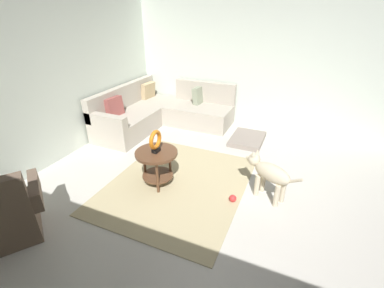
# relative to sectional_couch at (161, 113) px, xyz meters

# --- Properties ---
(ground_plane) EXTENTS (6.00, 6.00, 0.10)m
(ground_plane) POSITION_rel_sectional_couch_xyz_m (-1.99, -2.01, -0.34)
(ground_plane) COLOR beige
(wall_back) EXTENTS (6.00, 0.12, 2.70)m
(wall_back) POSITION_rel_sectional_couch_xyz_m (-1.99, 0.93, 1.06)
(wall_back) COLOR silver
(wall_back) RESTS_ON ground_plane
(wall_right) EXTENTS (0.12, 6.00, 2.70)m
(wall_right) POSITION_rel_sectional_couch_xyz_m (0.95, -2.01, 1.06)
(wall_right) COLOR silver
(wall_right) RESTS_ON ground_plane
(area_rug) EXTENTS (2.30, 1.90, 0.01)m
(area_rug) POSITION_rel_sectional_couch_xyz_m (-1.84, -1.31, -0.29)
(area_rug) COLOR tan
(area_rug) RESTS_ON ground_plane
(sectional_couch) EXTENTS (2.20, 2.25, 0.88)m
(sectional_couch) POSITION_rel_sectional_couch_xyz_m (0.00, 0.00, 0.00)
(sectional_couch) COLOR #B2A899
(sectional_couch) RESTS_ON ground_plane
(armchair) EXTENTS (1.00, 0.95, 0.88)m
(armchair) POSITION_rel_sectional_couch_xyz_m (-3.51, -0.05, 0.03)
(armchair) COLOR brown
(armchair) RESTS_ON ground_plane
(side_table) EXTENTS (0.60, 0.60, 0.54)m
(side_table) POSITION_rel_sectional_couch_xyz_m (-1.94, -1.04, 0.12)
(side_table) COLOR brown
(side_table) RESTS_ON ground_plane
(torus_sculpture) EXTENTS (0.28, 0.08, 0.33)m
(torus_sculpture) POSITION_rel_sectional_couch_xyz_m (-1.94, -1.04, 0.42)
(torus_sculpture) COLOR black
(torus_sculpture) RESTS_ON side_table
(dog_bed_mat) EXTENTS (0.80, 0.60, 0.09)m
(dog_bed_mat) POSITION_rel_sectional_couch_xyz_m (-0.01, -1.93, -0.25)
(dog_bed_mat) COLOR gray
(dog_bed_mat) RESTS_ON ground_plane
(dog) EXTENTS (0.43, 0.79, 0.63)m
(dog) POSITION_rel_sectional_couch_xyz_m (-1.61, -2.56, 0.09)
(dog) COLOR beige
(dog) RESTS_ON ground_plane
(dog_toy_ball) EXTENTS (0.10, 0.10, 0.10)m
(dog_toy_ball) POSITION_rel_sectional_couch_xyz_m (-1.90, -2.17, -0.24)
(dog_toy_ball) COLOR red
(dog_toy_ball) RESTS_ON ground_plane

